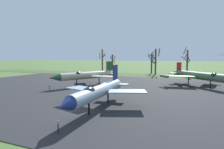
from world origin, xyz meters
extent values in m
plane|color=#4C6B33|center=(0.00, 0.00, 0.00)|extent=(600.00, 600.00, 0.00)
cube|color=#28282B|center=(0.00, 13.65, 0.03)|extent=(80.56, 45.51, 0.05)
cube|color=#42552C|center=(0.00, 42.41, 0.03)|extent=(140.56, 12.00, 0.06)
cylinder|color=#B7B293|center=(-9.36, 16.61, 2.13)|extent=(6.89, 12.29, 1.49)
cone|color=#234C2D|center=(-12.59, 9.82, 2.13)|extent=(2.15, 2.51, 1.37)
cylinder|color=black|center=(-6.46, 22.70, 2.13)|extent=(1.29, 1.19, 1.04)
ellipsoid|color=#19232D|center=(-10.38, 14.45, 2.54)|extent=(1.03, 1.95, 0.97)
cube|color=#B7B293|center=(-11.61, 19.48, 2.02)|extent=(4.90, 5.46, 0.14)
cube|color=#B7B293|center=(-5.71, 16.67, 2.02)|extent=(5.15, 2.59, 0.14)
cube|color=#234C2D|center=(-6.85, 21.88, 3.92)|extent=(0.91, 1.64, 2.08)
cube|color=#B7B293|center=(-8.02, 22.34, 2.25)|extent=(2.33, 2.08, 0.14)
cube|color=#B7B293|center=(-5.75, 21.26, 2.25)|extent=(2.33, 2.08, 0.14)
cylinder|color=black|center=(-10.58, 14.04, 0.69)|extent=(0.20, 0.20, 1.39)
cylinder|color=black|center=(-8.14, 19.17, 0.69)|extent=(0.20, 0.20, 1.39)
cylinder|color=black|center=(-12.68, 8.52, 0.30)|extent=(0.08, 0.08, 0.60)
cube|color=white|center=(-12.68, 8.52, 0.75)|extent=(0.62, 0.35, 0.29)
cylinder|color=#8EA3B2|center=(0.84, 1.27, 2.01)|extent=(1.94, 12.23, 1.41)
cone|color=navy|center=(1.15, -5.59, 2.01)|extent=(1.36, 1.62, 1.29)
cylinder|color=black|center=(0.56, 7.63, 2.01)|extent=(1.02, 0.82, 0.98)
ellipsoid|color=#19232D|center=(0.96, -1.39, 2.40)|extent=(1.08, 2.03, 1.01)
cube|color=#8EA3B2|center=(-2.09, 2.65, 1.91)|extent=(4.80, 3.44, 0.13)
cube|color=#8EA3B2|center=(3.64, 2.90, 1.91)|extent=(4.87, 3.74, 0.13)
cube|color=navy|center=(0.60, 6.78, 3.77)|extent=(0.24, 1.63, 2.10)
cube|color=#8EA3B2|center=(-0.48, 6.65, 2.12)|extent=(1.66, 1.38, 0.13)
cube|color=#8EA3B2|center=(1.68, 6.75, 2.12)|extent=(1.66, 1.38, 0.13)
cylinder|color=black|center=(0.96, -1.41, 0.66)|extent=(0.19, 0.19, 1.31)
cylinder|color=black|center=(0.72, 3.95, 0.66)|extent=(0.19, 0.19, 1.31)
cylinder|color=black|center=(1.19, -6.54, 0.40)|extent=(0.08, 0.08, 0.79)
cube|color=white|center=(1.19, -6.54, 0.97)|extent=(0.54, 0.33, 0.35)
cylinder|color=#4C6B47|center=(11.98, 23.98, 2.16)|extent=(9.95, 10.61, 1.51)
cylinder|color=black|center=(7.36, 29.00, 2.16)|extent=(1.34, 1.32, 1.05)
ellipsoid|color=#19232D|center=(14.44, 21.31, 2.57)|extent=(1.13, 2.12, 1.06)
cube|color=#4C6B47|center=(8.32, 22.61, 2.04)|extent=(6.04, 3.40, 0.14)
cube|color=#4C6B47|center=(13.64, 27.52, 2.04)|extent=(3.83, 6.18, 0.14)
cylinder|color=#4C6B47|center=(5.52, 21.41, 2.04)|extent=(2.05, 2.15, 0.56)
cylinder|color=#4C6B47|center=(15.07, 30.21, 2.04)|extent=(2.05, 2.15, 0.56)
cube|color=#B21E1E|center=(7.90, 28.41, 3.83)|extent=(1.09, 1.16, 1.84)
cube|color=#4C6B47|center=(7.01, 27.32, 2.27)|extent=(2.56, 2.51, 0.14)
cube|color=#4C6B47|center=(9.06, 29.20, 2.27)|extent=(2.56, 2.51, 0.14)
cylinder|color=black|center=(13.93, 21.87, 0.70)|extent=(0.20, 0.20, 1.40)
cylinder|color=black|center=(10.04, 26.09, 0.70)|extent=(0.20, 0.20, 1.40)
cylinder|color=brown|center=(-21.09, 48.05, 4.48)|extent=(0.59, 0.59, 8.96)
cylinder|color=brown|center=(-21.01, 48.85, 6.38)|extent=(1.86, 0.50, 2.00)
cylinder|color=brown|center=(-21.96, 47.67, 6.55)|extent=(1.07, 2.04, 2.43)
cylinder|color=brown|center=(-21.02, 48.80, 6.14)|extent=(1.65, 0.38, 1.18)
cylinder|color=brown|center=(-18.55, 52.19, 3.51)|extent=(0.61, 0.61, 7.01)
cylinder|color=brown|center=(-17.69, 52.57, 5.80)|extent=(1.07, 1.97, 1.50)
cylinder|color=brown|center=(-19.10, 51.84, 5.84)|extent=(1.07, 1.44, 1.42)
cylinder|color=brown|center=(-17.83, 52.19, 4.30)|extent=(0.23, 1.59, 1.53)
cylinder|color=#42382D|center=(-2.93, 52.13, 3.56)|extent=(0.57, 0.57, 7.12)
cylinder|color=#42382D|center=(-2.34, 51.96, 4.29)|extent=(0.68, 1.47, 1.65)
cylinder|color=#42382D|center=(-3.89, 51.67, 6.47)|extent=(1.21, 2.16, 1.70)
cylinder|color=#42382D|center=(-2.57, 53.12, 5.15)|extent=(2.22, 1.02, 2.11)
cylinder|color=#42382D|center=(-3.28, 53.14, 7.08)|extent=(2.29, 1.03, 2.35)
cylinder|color=#42382D|center=(-0.76, 47.79, 4.38)|extent=(0.56, 0.56, 8.77)
cylinder|color=#42382D|center=(-1.67, 47.89, 6.25)|extent=(0.48, 2.03, 1.83)
cylinder|color=#42382D|center=(0.32, 48.10, 7.58)|extent=(0.97, 2.46, 2.63)
cylinder|color=#42382D|center=(-0.99, 46.98, 5.37)|extent=(1.85, 0.70, 2.85)
cylinder|color=#42382D|center=(-1.74, 46.90, 4.73)|extent=(2.10, 2.25, 1.56)
cylinder|color=brown|center=(9.36, 47.36, 4.09)|extent=(0.54, 0.54, 8.17)
cylinder|color=brown|center=(8.72, 46.19, 5.26)|extent=(2.57, 1.55, 2.00)
cylinder|color=brown|center=(8.87, 47.90, 6.36)|extent=(1.34, 1.25, 2.12)
cylinder|color=brown|center=(8.59, 47.71, 8.04)|extent=(1.02, 1.84, 2.24)
cylinder|color=brown|center=(9.79, 47.00, 5.45)|extent=(1.04, 1.19, 1.87)
camera|label=1|loc=(10.34, -17.84, 5.85)|focal=30.30mm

